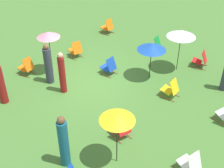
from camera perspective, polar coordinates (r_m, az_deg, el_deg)
The scene contains 18 objects.
ground_plane at distance 13.47m, azimuth -3.96°, elevation 0.09°, with size 40.00×40.00×0.00m, color #477A33.
deckchair_0 at distance 17.74m, azimuth -0.83°, elevation 10.52°, with size 0.51×0.78×0.83m.
deckchair_2 at distance 9.88m, azimuth 14.26°, elevation -14.05°, with size 0.67×0.86×0.83m.
deckchair_3 at distance 10.68m, azimuth 1.77°, elevation -8.15°, with size 0.69×0.87×0.83m.
deckchair_4 at distance 12.68m, azimuth 10.81°, elevation -0.94°, with size 0.50×0.77×0.83m.
deckchair_5 at distance 15.01m, azimuth 16.08°, elevation 4.30°, with size 0.65×0.86×0.83m.
deckchair_6 at distance 13.91m, azimuth -0.56°, elevation 3.21°, with size 0.49×0.77×0.83m.
deckchair_7 at distance 14.42m, azimuth -15.52°, elevation 3.08°, with size 0.58×0.82×0.83m.
deckchair_11 at distance 15.39m, azimuth -6.73°, elevation 6.28°, with size 0.65×0.85×0.83m.
deckchair_12 at distance 15.90m, azimuth 7.90°, elevation 7.16°, with size 0.60×0.83×0.83m.
umbrella_0 at distance 13.56m, azimuth -11.72°, elevation 8.92°, with size 1.01×1.01×2.02m.
umbrella_1 at distance 8.87m, azimuth 0.97°, elevation -6.18°, with size 1.07×1.07×1.94m.
umbrella_2 at distance 13.20m, azimuth 7.36°, elevation 6.84°, with size 1.24×1.24×1.67m.
umbrella_3 at distance 13.89m, azimuth 12.71°, elevation 9.11°, with size 1.28×1.28×1.98m.
person_0 at distance 13.36m, azimuth -11.71°, elevation 3.50°, with size 0.39×0.39×1.84m.
person_1 at distance 12.64m, azimuth -9.22°, elevation 1.96°, with size 0.33×0.33×1.84m.
person_3 at distance 12.64m, azimuth -19.89°, elevation 0.03°, with size 0.44×0.44×1.83m.
person_4 at distance 9.54m, azimuth -8.93°, elevation -10.60°, with size 0.32×0.32×1.92m.
Camera 1 is at (7.98, 7.72, 7.62)m, focal length 49.44 mm.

